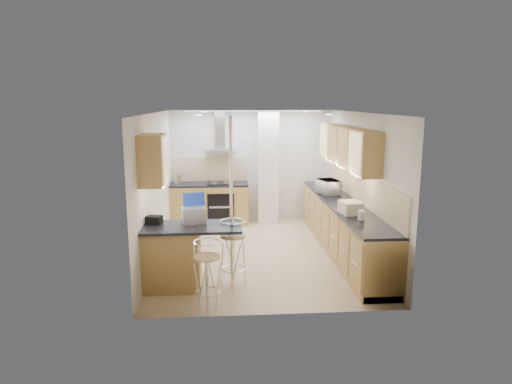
{
  "coord_description": "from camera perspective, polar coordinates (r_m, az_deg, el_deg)",
  "views": [
    {
      "loc": [
        -0.64,
        -7.81,
        2.69
      ],
      "look_at": [
        -0.06,
        0.2,
        1.09
      ],
      "focal_mm": 32.0,
      "sensor_mm": 36.0,
      "label": 1
    }
  ],
  "objects": [
    {
      "name": "back_counter",
      "position": [
        10.16,
        -5.82,
        -1.45
      ],
      "size": [
        1.7,
        0.63,
        0.92
      ],
      "color": "#AD8245",
      "rests_on": "ground"
    },
    {
      "name": "bag",
      "position": [
        6.8,
        -12.62,
        -3.4
      ],
      "size": [
        0.25,
        0.21,
        0.12
      ],
      "primitive_type": "cube",
      "rotation": [
        0.0,
        0.0,
        -0.28
      ],
      "color": "black",
      "rests_on": "peninsula"
    },
    {
      "name": "bar_stool_near",
      "position": [
        6.14,
        -6.13,
        -10.13
      ],
      "size": [
        0.48,
        0.48,
        0.92
      ],
      "primitive_type": null,
      "rotation": [
        0.0,
        0.0,
        0.34
      ],
      "color": "tan",
      "rests_on": "ground"
    },
    {
      "name": "jar_a",
      "position": [
        9.5,
        8.51,
        1.03
      ],
      "size": [
        0.13,
        0.13,
        0.2
      ],
      "primitive_type": "cylinder",
      "rotation": [
        0.0,
        0.0,
        -0.09
      ],
      "color": "beige",
      "rests_on": "right_counter"
    },
    {
      "name": "ground",
      "position": [
        8.29,
        0.49,
        -7.67
      ],
      "size": [
        4.8,
        4.8,
        0.0
      ],
      "primitive_type": "plane",
      "color": "tan",
      "rests_on": "ground"
    },
    {
      "name": "bar_stool_end",
      "position": [
        6.86,
        -2.88,
        -7.47
      ],
      "size": [
        0.55,
        0.55,
        0.98
      ],
      "primitive_type": null,
      "rotation": [
        0.0,
        0.0,
        0.99
      ],
      "color": "tan",
      "rests_on": "ground"
    },
    {
      "name": "right_counter",
      "position": [
        8.4,
        10.78,
        -4.32
      ],
      "size": [
        0.63,
        4.4,
        0.92
      ],
      "color": "#AD8245",
      "rests_on": "ground"
    },
    {
      "name": "room_shell",
      "position": [
        8.32,
        2.53,
        3.33
      ],
      "size": [
        3.64,
        4.84,
        2.51
      ],
      "color": "silver",
      "rests_on": "ground"
    },
    {
      "name": "kettle",
      "position": [
        10.11,
        -9.85,
        1.59
      ],
      "size": [
        0.16,
        0.16,
        0.2
      ],
      "primitive_type": "cylinder",
      "color": "#A9ABAE",
      "rests_on": "back_counter"
    },
    {
      "name": "bread_bin",
      "position": [
        7.46,
        11.73,
        -1.92
      ],
      "size": [
        0.34,
        0.41,
        0.2
      ],
      "primitive_type": "cube",
      "rotation": [
        0.0,
        0.0,
        0.13
      ],
      "color": "beige",
      "rests_on": "right_counter"
    },
    {
      "name": "microwave",
      "position": [
        8.92,
        9.08,
        0.61
      ],
      "size": [
        0.45,
        0.57,
        0.28
      ],
      "primitive_type": "imported",
      "rotation": [
        0.0,
        0.0,
        1.8
      ],
      "color": "white",
      "rests_on": "right_counter"
    },
    {
      "name": "jar_b",
      "position": [
        9.36,
        9.17,
        0.71
      ],
      "size": [
        0.14,
        0.14,
        0.15
      ],
      "primitive_type": "cylinder",
      "rotation": [
        0.0,
        0.0,
        0.29
      ],
      "color": "beige",
      "rests_on": "right_counter"
    },
    {
      "name": "peninsula",
      "position": [
        6.75,
        -8.13,
        -8.0
      ],
      "size": [
        1.47,
        0.72,
        0.94
      ],
      "color": "#AD8245",
      "rests_on": "ground"
    },
    {
      "name": "jar_c",
      "position": [
        7.52,
        12.48,
        -1.84
      ],
      "size": [
        0.17,
        0.17,
        0.2
      ],
      "primitive_type": "cylinder",
      "rotation": [
        0.0,
        0.0,
        -0.23
      ],
      "color": "beige",
      "rests_on": "right_counter"
    },
    {
      "name": "laptop",
      "position": [
        6.71,
        -7.8,
        -2.93
      ],
      "size": [
        0.39,
        0.32,
        0.23
      ],
      "primitive_type": "cube",
      "rotation": [
        0.0,
        0.0,
        0.23
      ],
      "color": "#AAAEB2",
      "rests_on": "peninsula"
    },
    {
      "name": "jar_d",
      "position": [
        7.1,
        13.03,
        -2.84
      ],
      "size": [
        0.13,
        0.13,
        0.15
      ],
      "primitive_type": "cylinder",
      "rotation": [
        0.0,
        0.0,
        -0.34
      ],
      "color": "white",
      "rests_on": "right_counter"
    }
  ]
}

